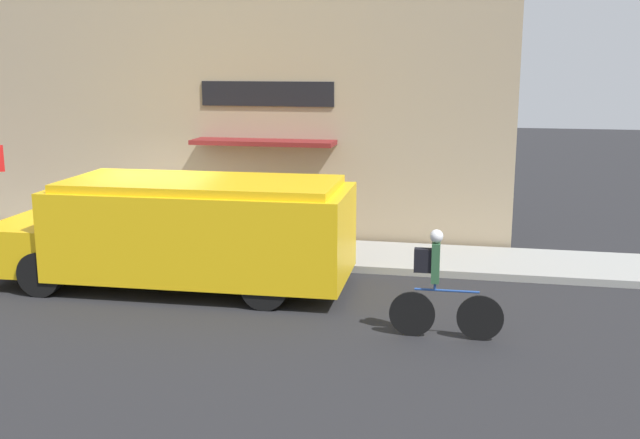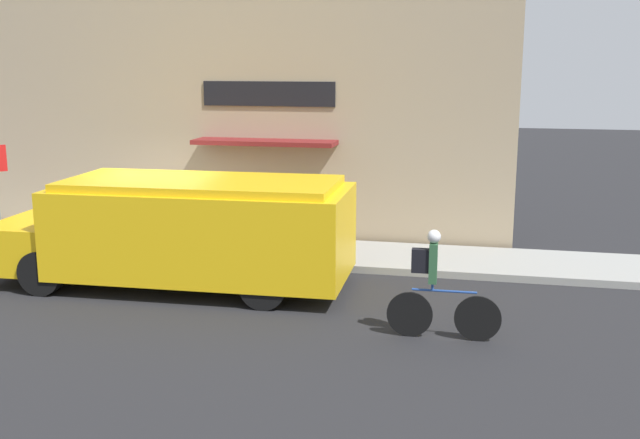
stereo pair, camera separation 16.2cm
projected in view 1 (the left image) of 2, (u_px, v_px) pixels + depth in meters
ground_plane at (157, 262)px, 15.65m from camera, size 70.00×70.00×0.00m
sidewalk at (176, 246)px, 16.67m from camera, size 28.00×2.16×0.14m
storefront at (195, 114)px, 17.30m from camera, size 14.59×0.98×5.85m
school_bus at (184, 230)px, 13.72m from camera, size 6.70×2.81×2.02m
cyclist at (439, 288)px, 11.20m from camera, size 1.71×0.20×1.68m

